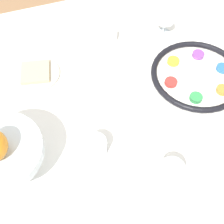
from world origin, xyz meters
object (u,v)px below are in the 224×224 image
seder_plate (197,75)px  cup_mid (95,147)px  napkin_roll (95,35)px  wine_glass (166,16)px  bread_plate (36,73)px  cup_near (171,172)px

seder_plate → cup_mid: bearing=21.0°
seder_plate → napkin_roll: size_ratio=1.92×
wine_glass → bread_plate: 0.51m
wine_glass → cup_mid: (0.40, 0.40, -0.06)m
wine_glass → napkin_roll: 0.27m
napkin_roll → seder_plate: bearing=131.6°
bread_plate → cup_mid: bearing=106.7°
napkin_roll → cup_mid: 0.48m
bread_plate → cup_near: (-0.28, 0.49, 0.02)m
seder_plate → bread_plate: seder_plate is taller
seder_plate → napkin_roll: napkin_roll is taller
napkin_roll → cup_near: 0.60m
cup_near → wine_glass: bearing=-112.4°
bread_plate → cup_mid: 0.37m
bread_plate → napkin_roll: napkin_roll is taller
bread_plate → cup_near: size_ratio=2.41×
napkin_roll → cup_mid: cup_mid is taller
cup_mid → seder_plate: bearing=-159.0°
bread_plate → cup_near: 0.57m
bread_plate → cup_near: cup_near is taller
wine_glass → cup_mid: wine_glass is taller
seder_plate → bread_plate: 0.55m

